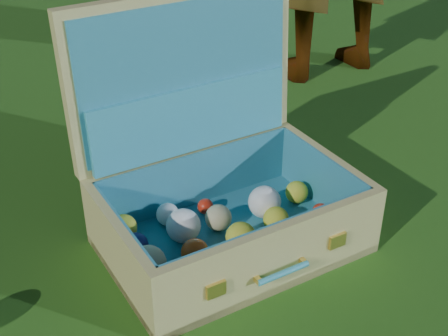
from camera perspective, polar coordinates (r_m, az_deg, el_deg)
ground at (r=1.51m, az=7.08°, el=-6.72°), size 60.00×60.00×0.00m
suitcase at (r=1.44m, az=-0.89°, el=-0.86°), size 0.68×0.59×0.55m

